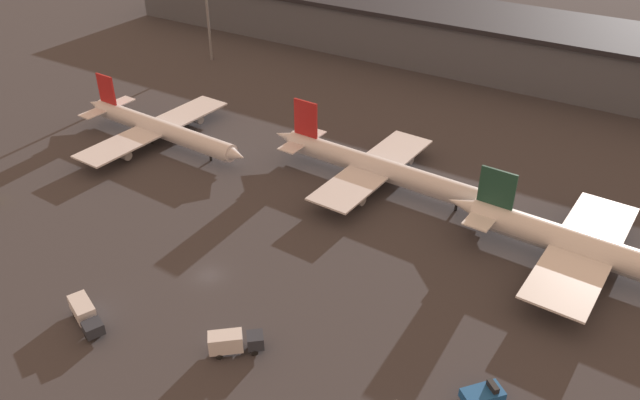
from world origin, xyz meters
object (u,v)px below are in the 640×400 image
Objects in this scene: airplane_1 at (381,169)px; service_vehicle_2 at (483,395)px; airplane_2 at (594,251)px; service_vehicle_1 at (85,314)px; airplane_0 at (160,129)px; service_vehicle_0 at (234,342)px.

airplane_1 is 51.08m from service_vehicle_2.
airplane_2 reaches higher than service_vehicle_1.
airplane_1 reaches higher than service_vehicle_1.
service_vehicle_2 is (33.71, -38.32, -2.06)m from airplane_1.
airplane_2 is 33.20m from service_vehicle_2.
airplane_1 reaches higher than airplane_2.
service_vehicle_0 is at bearing -34.77° from airplane_0.
airplane_0 is 8.46× the size of service_vehicle_2.
airplane_0 is 47.97m from airplane_1.
airplane_0 is 5.50× the size of service_vehicle_1.
airplane_1 is 56.79m from service_vehicle_1.
airplane_2 is 8.83× the size of service_vehicle_2.
airplane_1 is (47.09, 9.15, 0.22)m from airplane_0.
airplane_2 is (85.84, 3.55, 0.58)m from airplane_0.
airplane_0 reaches higher than service_vehicle_2.
service_vehicle_1 is (-55.30, -48.69, -2.05)m from airplane_2.
airplane_1 is at bearing 53.30° from service_vehicle_0.
service_vehicle_0 is 31.30m from service_vehicle_2.
airplane_0 is at bearing 146.08° from service_vehicle_1.
service_vehicle_2 is (29.87, 9.35, -0.49)m from service_vehicle_0.
service_vehicle_1 is at bearing 146.84° from service_vehicle_2.
service_vehicle_1 is at bearing -104.61° from airplane_1.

